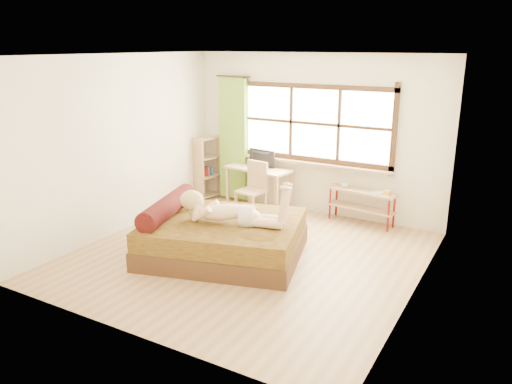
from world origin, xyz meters
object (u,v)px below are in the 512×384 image
Objects in this scene: woman at (230,201)px; kitten at (185,202)px; pipe_shelf at (362,199)px; chair at (254,186)px; bookshelf at (207,167)px; desk at (259,173)px; bed at (220,236)px.

kitten is at bearing 154.69° from woman.
pipe_shelf is (1.96, 2.11, -0.24)m from kitten.
woman is 1.27× the size of pipe_shelf.
woman is 1.92m from chair.
bookshelf is at bearing 115.52° from woman.
woman is 2.28m from desk.
kitten is at bearing 154.83° from bed.
chair is 0.79× the size of bookshelf.
kitten is 1.64m from chair.
pipe_shelf is (1.87, 0.12, -0.23)m from desk.
kitten is (-0.67, 0.11, 0.36)m from bed.
woman is 1.24× the size of bookshelf.
bed is 0.59m from woman.
woman is 0.90m from kitten.
woman reaches higher than chair.
woman is at bearing -25.31° from kitten.
bookshelf is (-1.28, 0.45, 0.08)m from chair.
desk is (-0.57, 2.11, 0.36)m from bed.
woman reaches higher than desk.
desk is 1.17m from bookshelf.
pipe_shelf is (1.09, 2.26, -0.42)m from woman.
desk is (0.10, 1.99, -0.01)m from kitten.
bed is at bearing -66.70° from desk.
woman reaches higher than kitten.
chair reaches higher than bed.
desk is (-0.77, 2.14, -0.19)m from woman.
kitten is 2.33m from bookshelf.
pipe_shelf is at bearing 31.52° from kitten.
kitten reaches higher than desk.
kitten is 1.99m from desk.
chair is (-0.46, 1.74, 0.23)m from bed.
desk is 0.40m from chair.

